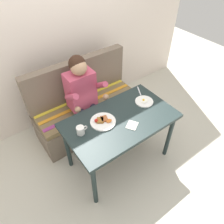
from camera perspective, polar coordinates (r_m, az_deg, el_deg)
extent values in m
plane|color=beige|center=(2.80, 1.85, -12.53)|extent=(8.00, 8.00, 0.00)
cube|color=silver|center=(2.87, -14.27, 21.25)|extent=(4.40, 0.10, 2.60)
cube|color=#1E2B2A|center=(2.25, 2.25, -2.29)|extent=(1.20, 0.70, 0.04)
cylinder|color=#1E2B2A|center=(2.23, -4.82, -19.24)|extent=(0.05, 0.05, 0.69)
cylinder|color=#1E2B2A|center=(2.67, 15.19, -6.43)|extent=(0.05, 0.05, 0.69)
cylinder|color=#1E2B2A|center=(2.53, -12.01, -9.43)|extent=(0.05, 0.05, 0.69)
cylinder|color=#1E2B2A|center=(2.92, 6.95, 0.41)|extent=(0.05, 0.05, 0.69)
cube|color=#6E5E4F|center=(3.04, -6.34, -1.22)|extent=(1.44, 0.56, 0.40)
cube|color=brown|center=(2.89, -6.69, 2.04)|extent=(1.40, 0.52, 0.06)
cube|color=#6E5E4F|center=(2.86, -9.47, 8.91)|extent=(1.44, 0.12, 0.54)
cube|color=#93387A|center=(2.77, -5.25, 1.04)|extent=(1.38, 0.05, 0.01)
cube|color=orange|center=(2.87, -6.74, 2.56)|extent=(1.38, 0.05, 0.01)
cube|color=yellow|center=(2.96, -8.14, 3.97)|extent=(1.38, 0.05, 0.01)
cube|color=#C04762|center=(2.60, -8.48, 5.95)|extent=(0.34, 0.22, 0.48)
sphere|color=tan|center=(2.41, -9.04, 11.90)|extent=(0.19, 0.19, 0.19)
sphere|color=#331E14|center=(2.42, -9.47, 12.79)|extent=(0.19, 0.19, 0.19)
cylinder|color=#C04762|center=(2.40, -10.91, 4.00)|extent=(0.07, 0.29, 0.23)
cylinder|color=#C04762|center=(2.54, -3.33, 7.26)|extent=(0.07, 0.29, 0.23)
sphere|color=tan|center=(2.38, -9.25, 0.68)|extent=(0.07, 0.07, 0.07)
sphere|color=tan|center=(2.52, -1.72, 4.13)|extent=(0.07, 0.07, 0.07)
cylinder|color=#232333|center=(2.61, -7.71, -0.73)|extent=(0.09, 0.34, 0.09)
cylinder|color=#232333|center=(2.70, -5.36, -6.75)|extent=(0.08, 0.08, 0.52)
cube|color=black|center=(2.85, -4.40, -10.55)|extent=(0.09, 0.20, 0.05)
cylinder|color=#232333|center=(2.67, -4.58, 0.76)|extent=(0.09, 0.34, 0.09)
cylinder|color=#232333|center=(2.75, -2.36, -5.17)|extent=(0.08, 0.08, 0.52)
cube|color=black|center=(2.90, -1.55, -8.98)|extent=(0.09, 0.20, 0.05)
cylinder|color=white|center=(2.20, -2.45, -2.64)|extent=(0.27, 0.27, 0.02)
cube|color=#A2572F|center=(2.21, -2.14, -1.83)|extent=(0.09, 0.10, 0.02)
cube|color=brown|center=(2.19, -3.24, -2.24)|extent=(0.10, 0.10, 0.02)
sphere|color=red|center=(2.18, -4.29, -2.32)|extent=(0.04, 0.04, 0.04)
ellipsoid|color=#CC6623|center=(2.18, -0.85, -2.40)|extent=(0.06, 0.05, 0.02)
cylinder|color=white|center=(2.47, 8.71, 2.83)|extent=(0.21, 0.21, 0.01)
ellipsoid|color=white|center=(2.46, 8.74, 3.05)|extent=(0.09, 0.08, 0.01)
sphere|color=yellow|center=(2.46, 8.54, 3.25)|extent=(0.03, 0.03, 0.03)
cylinder|color=white|center=(2.09, -8.55, -4.95)|extent=(0.08, 0.08, 0.09)
cylinder|color=brown|center=(2.06, -8.65, -4.26)|extent=(0.07, 0.07, 0.01)
torus|color=white|center=(2.10, -7.33, -4.27)|extent=(0.05, 0.01, 0.05)
cube|color=silver|center=(2.18, 5.46, -3.58)|extent=(0.16, 0.15, 0.01)
cube|color=silver|center=(2.63, 7.37, 5.73)|extent=(0.09, 0.16, 0.00)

